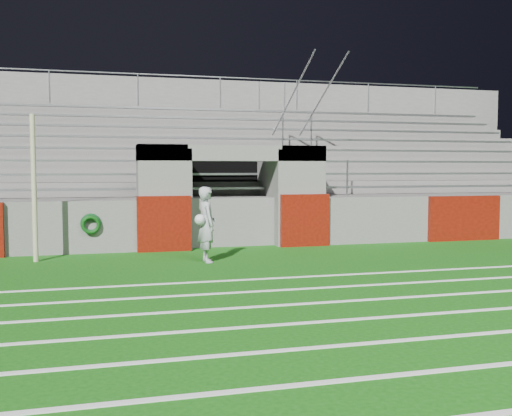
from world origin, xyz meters
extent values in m
plane|color=#12500D|center=(0.00, 0.00, 0.00)|extent=(90.00, 90.00, 0.00)
cylinder|color=#C1BA90|center=(-4.64, 2.13, 1.59)|extent=(0.11, 0.11, 3.17)
cube|color=white|center=(0.00, -7.00, 0.01)|extent=(28.00, 0.09, 0.01)
cube|color=white|center=(0.00, -6.00, 0.01)|extent=(28.00, 0.09, 0.01)
cube|color=white|center=(0.00, -5.00, 0.01)|extent=(28.00, 0.09, 0.01)
cube|color=white|center=(0.00, -4.00, 0.01)|extent=(28.00, 0.09, 0.01)
cube|color=white|center=(0.00, -3.00, 0.01)|extent=(28.00, 0.09, 0.01)
cube|color=white|center=(0.00, -2.00, 0.01)|extent=(28.00, 0.09, 0.01)
cube|color=white|center=(0.00, -1.00, 0.01)|extent=(28.00, 0.09, 0.01)
cube|color=#63605D|center=(7.70, 3.17, 0.62)|extent=(10.60, 0.35, 1.25)
cube|color=#63605D|center=(-1.80, 3.50, 1.30)|extent=(1.20, 1.00, 2.60)
cube|color=#63605D|center=(1.80, 3.50, 1.30)|extent=(1.20, 1.00, 2.60)
cube|color=black|center=(0.00, 5.20, 1.25)|extent=(2.60, 0.20, 2.50)
cube|color=#63605D|center=(-1.15, 4.10, 1.25)|extent=(0.10, 2.20, 2.50)
cube|color=#63605D|center=(1.15, 4.10, 1.25)|extent=(0.10, 2.20, 2.50)
cube|color=#63605D|center=(0.00, 3.50, 2.40)|extent=(4.80, 1.00, 0.40)
cube|color=#63605D|center=(0.00, 7.35, 1.15)|extent=(26.00, 8.00, 0.20)
cube|color=#63605D|center=(0.00, 7.35, 0.53)|extent=(26.00, 8.00, 1.05)
cube|color=#520E07|center=(-1.80, 2.94, 0.68)|extent=(1.30, 0.15, 1.35)
cube|color=#520E07|center=(1.80, 2.94, 0.68)|extent=(1.30, 0.15, 1.35)
cube|color=#520E07|center=(6.50, 2.94, 0.62)|extent=(2.20, 0.15, 1.25)
cube|color=gray|center=(0.00, 4.43, 1.47)|extent=(23.00, 0.28, 0.06)
cube|color=#63605D|center=(0.00, 5.28, 1.44)|extent=(24.00, 0.75, 0.38)
cube|color=gray|center=(0.00, 5.18, 1.85)|extent=(23.00, 0.28, 0.06)
cube|color=#63605D|center=(0.00, 6.03, 1.63)|extent=(24.00, 0.75, 0.76)
cube|color=gray|center=(0.00, 5.93, 2.23)|extent=(23.00, 0.28, 0.06)
cube|color=#63605D|center=(0.00, 6.78, 1.82)|extent=(24.00, 0.75, 1.14)
cube|color=gray|center=(0.00, 6.68, 2.61)|extent=(23.00, 0.28, 0.06)
cube|color=#63605D|center=(0.00, 7.53, 2.01)|extent=(24.00, 0.75, 1.52)
cube|color=gray|center=(0.00, 7.43, 2.99)|extent=(23.00, 0.28, 0.06)
cube|color=#63605D|center=(0.00, 8.28, 2.20)|extent=(24.00, 0.75, 1.90)
cube|color=gray|center=(0.00, 8.18, 3.37)|extent=(23.00, 0.28, 0.06)
cube|color=#63605D|center=(0.00, 9.03, 2.39)|extent=(24.00, 0.75, 2.28)
cube|color=gray|center=(0.00, 8.93, 3.75)|extent=(23.00, 0.28, 0.06)
cube|color=#63605D|center=(0.00, 9.78, 2.58)|extent=(24.00, 0.75, 2.66)
cube|color=gray|center=(0.00, 9.68, 4.13)|extent=(23.00, 0.28, 0.06)
cube|color=#63605D|center=(0.00, 10.45, 2.65)|extent=(26.00, 0.60, 5.29)
cylinder|color=#A5A8AD|center=(2.50, 4.15, 1.75)|extent=(0.05, 0.05, 1.00)
cylinder|color=#A5A8AD|center=(2.50, 7.15, 3.27)|extent=(0.05, 0.05, 1.00)
cylinder|color=#A5A8AD|center=(2.50, 10.15, 4.79)|extent=(0.05, 0.05, 1.00)
cylinder|color=#A5A8AD|center=(2.50, 7.15, 3.77)|extent=(0.05, 6.02, 3.08)
cylinder|color=#A5A8AD|center=(3.50, 4.15, 1.75)|extent=(0.05, 0.05, 1.00)
cylinder|color=#A5A8AD|center=(3.50, 7.15, 3.27)|extent=(0.05, 0.05, 1.00)
cylinder|color=#A5A8AD|center=(3.50, 10.15, 4.79)|extent=(0.05, 0.05, 1.00)
cylinder|color=#A5A8AD|center=(3.50, 7.15, 3.77)|extent=(0.05, 6.02, 3.08)
cylinder|color=#A5A8AD|center=(-5.00, 10.15, 4.84)|extent=(0.05, 0.05, 1.10)
cylinder|color=#A5A8AD|center=(-2.00, 10.15, 4.84)|extent=(0.05, 0.05, 1.10)
cylinder|color=#A5A8AD|center=(1.00, 10.15, 4.84)|extent=(0.05, 0.05, 1.10)
cylinder|color=#A5A8AD|center=(4.00, 10.15, 4.84)|extent=(0.05, 0.05, 1.10)
cylinder|color=#A5A8AD|center=(7.00, 10.15, 4.84)|extent=(0.05, 0.05, 1.10)
cylinder|color=#A5A8AD|center=(10.00, 10.15, 4.84)|extent=(0.05, 0.05, 1.10)
cylinder|color=#A5A8AD|center=(0.00, 10.15, 5.39)|extent=(24.00, 0.05, 0.05)
imported|color=#A2A6AB|center=(-1.06, 1.14, 0.81)|extent=(0.43, 0.62, 1.62)
sphere|color=white|center=(-1.23, 1.02, 0.93)|extent=(0.23, 0.23, 0.23)
torus|color=#0D4118|center=(-3.51, 2.95, 0.72)|extent=(0.48, 0.09, 0.48)
torus|color=#0D4310|center=(-3.51, 2.90, 0.70)|extent=(0.44, 0.08, 0.44)
camera|label=1|loc=(-3.11, -10.90, 2.02)|focal=40.00mm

